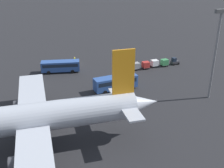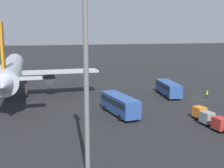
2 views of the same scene
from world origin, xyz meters
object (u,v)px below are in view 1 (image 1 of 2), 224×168
object	(u,v)px
baggage_tug	(175,61)
cargo_cart_orange	(125,66)
worker_person	(75,60)
cargo_cart_green	(164,62)
cargo_cart_grey	(136,66)
shuttle_bus_far	(116,82)
cargo_cart_white	(155,63)
airplane	(24,120)
shuttle_bus_near	(60,66)
cargo_cart_red	(146,65)

from	to	relation	value
baggage_tug	cargo_cart_orange	xyz separation A→B (m)	(15.60, 0.00, 0.25)
worker_person	cargo_cart_orange	bearing A→B (deg)	139.10
cargo_cart_green	cargo_cart_grey	bearing A→B (deg)	1.46
shuttle_bus_far	cargo_cart_white	size ratio (longest dim) A/B	5.02
airplane	cargo_cart_green	xyz separation A→B (m)	(-39.23, -29.23, -4.73)
airplane	cargo_cart_grey	distance (m)	42.15
baggage_tug	worker_person	size ratio (longest dim) A/B	1.46
cargo_cart_orange	cargo_cart_white	bearing A→B (deg)	178.76
baggage_tug	worker_person	xyz separation A→B (m)	(27.79, -10.56, -0.07)
shuttle_bus_near	cargo_cart_white	distance (m)	26.60
airplane	baggage_tug	xyz separation A→B (m)	(-42.81, -29.73, -4.98)
baggage_tug	cargo_cart_white	world-z (taller)	baggage_tug
airplane	cargo_cart_green	size ratio (longest dim) A/B	21.11
airplane	cargo_cart_orange	size ratio (longest dim) A/B	21.11
shuttle_bus_near	cargo_cart_orange	world-z (taller)	shuttle_bus_near
cargo_cart_green	cargo_cart_grey	xyz separation A→B (m)	(9.01, 0.23, 0.00)
cargo_cart_green	cargo_cart_red	distance (m)	6.01
cargo_cart_red	airplane	bearing A→B (deg)	41.05
shuttle_bus_near	baggage_tug	size ratio (longest dim) A/B	4.18
shuttle_bus_near	cargo_cart_white	bearing A→B (deg)	-178.47
airplane	cargo_cart_red	size ratio (longest dim) A/B	21.11
worker_person	cargo_cart_green	size ratio (longest dim) A/B	0.82
shuttle_bus_far	cargo_cart_orange	distance (m)	13.39
cargo_cart_red	cargo_cart_orange	size ratio (longest dim) A/B	1.00
airplane	cargo_cart_green	world-z (taller)	airplane
airplane	shuttle_bus_near	world-z (taller)	airplane
airplane	cargo_cart_green	bearing A→B (deg)	-141.43
airplane	shuttle_bus_near	distance (m)	35.28
cargo_cart_green	baggage_tug	bearing A→B (deg)	-172.14
baggage_tug	cargo_cart_grey	bearing A→B (deg)	-3.90
shuttle_bus_near	cargo_cart_grey	bearing A→B (deg)	177.56
shuttle_bus_near	shuttle_bus_far	xyz separation A→B (m)	(-10.75, 15.55, 0.12)
worker_person	cargo_cart_red	distance (m)	21.46
worker_person	cargo_cart_green	bearing A→B (deg)	155.45
baggage_tug	cargo_cart_orange	world-z (taller)	baggage_tug
shuttle_bus_near	worker_person	bearing A→B (deg)	-116.83
cargo_cart_grey	cargo_cart_orange	distance (m)	3.09
baggage_tug	worker_person	distance (m)	29.73
cargo_cart_white	cargo_cart_orange	distance (m)	9.01
cargo_cart_green	worker_person	bearing A→B (deg)	-24.55
cargo_cart_green	cargo_cart_white	size ratio (longest dim) A/B	1.00
shuttle_bus_near	cargo_cart_green	bearing A→B (deg)	-178.15
worker_person	cargo_cart_white	size ratio (longest dim) A/B	0.82
worker_person	cargo_cart_grey	distance (m)	18.93
shuttle_bus_far	worker_person	size ratio (longest dim) A/B	6.10
shuttle_bus_far	cargo_cart_red	world-z (taller)	shuttle_bus_far
airplane	cargo_cart_grey	bearing A→B (deg)	-134.30
shuttle_bus_near	cargo_cart_red	bearing A→B (deg)	179.00
cargo_cart_white	cargo_cart_red	bearing A→B (deg)	11.26
worker_person	cargo_cart_orange	xyz separation A→B (m)	(-12.19, 10.56, 0.32)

